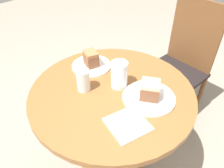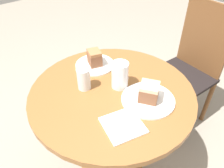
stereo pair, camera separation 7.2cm
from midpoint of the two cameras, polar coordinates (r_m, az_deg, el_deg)
The scene contains 9 objects.
table at distance 1.22m, azimuth -1.71°, elevation -8.73°, with size 0.82×0.82×0.76m.
chair at distance 1.80m, azimuth 15.98°, elevation 4.87°, with size 0.46×0.48×0.98m.
plate_near at distance 1.04m, azimuth 7.63°, elevation -3.56°, with size 0.25×0.25×0.01m.
plate_far at distance 1.25m, azimuth -7.02°, elevation 4.76°, with size 0.22×0.22×0.01m.
cake_slice_near at distance 1.01m, azimuth 7.85°, elevation -1.57°, with size 0.12×0.11×0.09m.
cake_slice_far at distance 1.23m, azimuth -7.19°, elevation 6.57°, with size 0.10×0.09×0.08m.
glass_lemonade at distance 1.07m, azimuth -9.43°, elevation 0.71°, with size 0.07×0.07×0.11m.
glass_water at distance 1.07m, azimuth -0.03°, elevation 2.16°, with size 0.08×0.08×0.14m.
napkin_stack at distance 0.92m, azimuth 1.83°, elevation -10.54°, with size 0.19×0.19×0.01m.
Camera 1 is at (0.57, -0.59, 1.47)m, focal length 35.00 mm.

